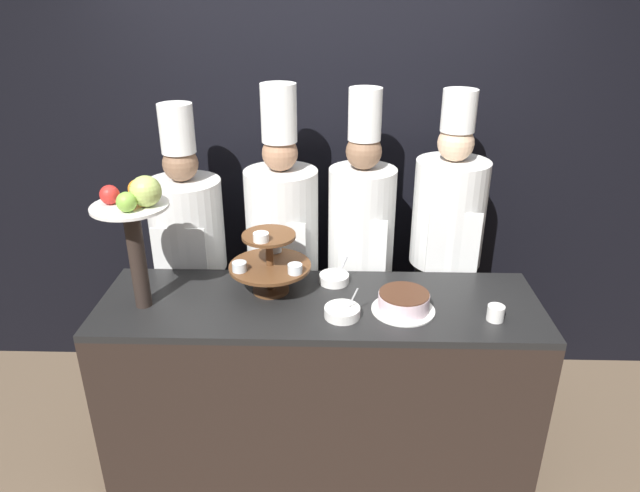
# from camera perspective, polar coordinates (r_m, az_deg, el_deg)

# --- Properties ---
(wall_back) EXTENTS (10.00, 0.06, 2.80)m
(wall_back) POSITION_cam_1_polar(r_m,az_deg,el_deg) (3.43, 0.36, 8.77)
(wall_back) COLOR black
(wall_back) RESTS_ON ground_plane
(buffet_counter) EXTENTS (2.13, 0.65, 0.95)m
(buffet_counter) POSITION_cam_1_polar(r_m,az_deg,el_deg) (3.03, -0.05, -13.38)
(buffet_counter) COLOR black
(buffet_counter) RESTS_ON ground_plane
(tiered_stand) EXTENTS (0.40, 0.40, 0.35)m
(tiered_stand) POSITION_cam_1_polar(r_m,az_deg,el_deg) (2.78, -5.07, -1.47)
(tiered_stand) COLOR brown
(tiered_stand) RESTS_ON buffet_counter
(fruit_pedestal) EXTENTS (0.34, 0.34, 0.65)m
(fruit_pedestal) POSITION_cam_1_polar(r_m,az_deg,el_deg) (2.66, -17.95, 2.81)
(fruit_pedestal) COLOR #2D231E
(fruit_pedestal) RESTS_ON buffet_counter
(cake_round) EXTENTS (0.30, 0.30, 0.09)m
(cake_round) POSITION_cam_1_polar(r_m,az_deg,el_deg) (2.69, 8.36, -5.58)
(cake_round) COLOR white
(cake_round) RESTS_ON buffet_counter
(cup_white) EXTENTS (0.08, 0.08, 0.07)m
(cup_white) POSITION_cam_1_polar(r_m,az_deg,el_deg) (2.72, 17.15, -6.42)
(cup_white) COLOR white
(cup_white) RESTS_ON buffet_counter
(serving_bowl_near) EXTENTS (0.17, 0.17, 0.15)m
(serving_bowl_near) POSITION_cam_1_polar(r_m,az_deg,el_deg) (2.63, 2.24, -6.61)
(serving_bowl_near) COLOR white
(serving_bowl_near) RESTS_ON buffet_counter
(serving_bowl_far) EXTENTS (0.15, 0.15, 0.15)m
(serving_bowl_far) POSITION_cam_1_polar(r_m,az_deg,el_deg) (2.92, 1.42, -3.26)
(serving_bowl_far) COLOR white
(serving_bowl_far) RESTS_ON buffet_counter
(chef_left) EXTENTS (0.41, 0.41, 1.79)m
(chef_left) POSITION_cam_1_polar(r_m,az_deg,el_deg) (3.32, -12.91, -0.55)
(chef_left) COLOR black
(chef_left) RESTS_ON ground_plane
(chef_center_left) EXTENTS (0.40, 0.40, 1.89)m
(chef_center_left) POSITION_cam_1_polar(r_m,az_deg,el_deg) (3.22, -3.75, 0.09)
(chef_center_left) COLOR #28282D
(chef_center_left) RESTS_ON ground_plane
(chef_center_right) EXTENTS (0.36, 0.36, 1.87)m
(chef_center_right) POSITION_cam_1_polar(r_m,az_deg,el_deg) (3.20, 4.10, 0.14)
(chef_center_right) COLOR #28282D
(chef_center_right) RESTS_ON ground_plane
(chef_right) EXTENTS (0.39, 0.39, 1.87)m
(chef_right) POSITION_cam_1_polar(r_m,az_deg,el_deg) (3.25, 12.47, 0.30)
(chef_right) COLOR #38332D
(chef_right) RESTS_ON ground_plane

